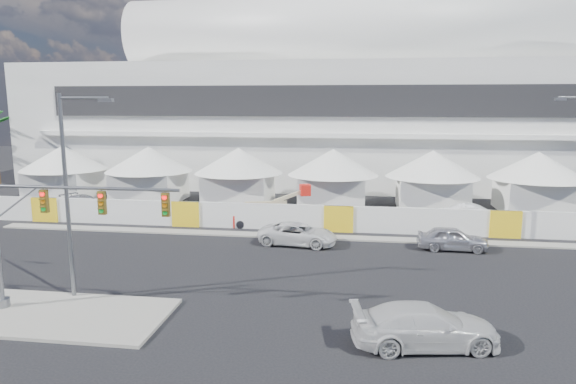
# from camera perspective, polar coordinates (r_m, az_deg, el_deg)

# --- Properties ---
(ground) EXTENTS (160.00, 160.00, 0.00)m
(ground) POSITION_cam_1_polar(r_m,az_deg,el_deg) (26.52, -9.23, -11.65)
(ground) COLOR black
(ground) RESTS_ON ground
(median_island) EXTENTS (10.00, 5.00, 0.15)m
(median_island) POSITION_cam_1_polar(r_m,az_deg,el_deg) (26.40, -24.10, -12.36)
(median_island) COLOR gray
(median_island) RESTS_ON ground
(far_curb) EXTENTS (80.00, 1.20, 0.12)m
(far_curb) POSITION_cam_1_polar(r_m,az_deg,el_deg) (39.27, 26.43, -5.32)
(far_curb) COLOR gray
(far_curb) RESTS_ON ground
(stadium) EXTENTS (80.00, 24.80, 21.98)m
(stadium) POSITION_cam_1_polar(r_m,az_deg,el_deg) (64.99, 9.29, 9.63)
(stadium) COLOR silver
(stadium) RESTS_ON ground
(tent_row) EXTENTS (53.40, 8.40, 5.40)m
(tent_row) POSITION_cam_1_polar(r_m,az_deg,el_deg) (48.45, -0.31, 2.20)
(tent_row) COLOR white
(tent_row) RESTS_ON ground
(hoarding_fence) EXTENTS (70.00, 0.25, 2.00)m
(hoarding_fence) POSITION_cam_1_polar(r_m,az_deg,el_deg) (39.00, 5.64, -2.98)
(hoarding_fence) COLOR white
(hoarding_fence) RESTS_ON ground
(sedan_silver) EXTENTS (1.91, 4.59, 1.55)m
(sedan_silver) POSITION_cam_1_polar(r_m,az_deg,el_deg) (35.86, 17.81, -4.94)
(sedan_silver) COLOR silver
(sedan_silver) RESTS_ON ground
(pickup_curb) EXTENTS (3.11, 5.64, 1.50)m
(pickup_curb) POSITION_cam_1_polar(r_m,az_deg,el_deg) (35.42, 1.12, -4.69)
(pickup_curb) COLOR silver
(pickup_curb) RESTS_ON ground
(pickup_near) EXTENTS (3.40, 6.23, 1.71)m
(pickup_near) POSITION_cam_1_polar(r_m,az_deg,el_deg) (21.99, 14.98, -14.16)
(pickup_near) COLOR silver
(pickup_near) RESTS_ON ground
(lot_car_a) EXTENTS (2.01, 5.05, 1.63)m
(lot_car_a) POSITION_cam_1_polar(r_m,az_deg,el_deg) (43.46, 20.03, -2.44)
(lot_car_a) COLOR white
(lot_car_a) RESTS_ON ground
(lot_car_c) EXTENTS (4.21, 5.53, 1.49)m
(lot_car_c) POSITION_cam_1_polar(r_m,az_deg,el_deg) (49.20, -21.69, -1.23)
(lot_car_c) COLOR #B7B8BC
(lot_car_c) RESTS_ON ground
(traffic_mast) EXTENTS (9.29, 0.65, 6.64)m
(traffic_mast) POSITION_cam_1_polar(r_m,az_deg,el_deg) (26.10, -26.12, -3.96)
(traffic_mast) COLOR slate
(traffic_mast) RESTS_ON median_island
(streetlight_median) EXTENTS (2.76, 0.28, 9.98)m
(streetlight_median) POSITION_cam_1_polar(r_m,az_deg,el_deg) (26.85, -22.99, 0.96)
(streetlight_median) COLOR slate
(streetlight_median) RESTS_ON median_island
(boom_lift) EXTENTS (6.50, 2.33, 3.19)m
(boom_lift) POSITION_cam_1_polar(r_m,az_deg,el_deg) (40.74, -3.13, -2.59)
(boom_lift) COLOR red
(boom_lift) RESTS_ON ground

